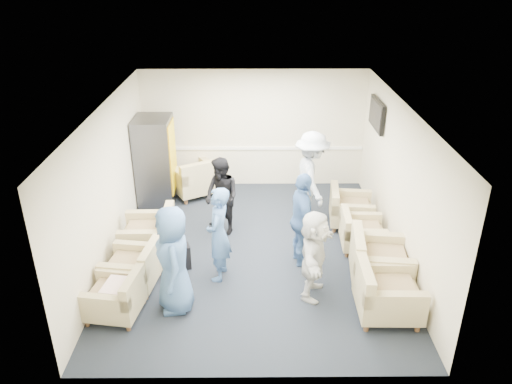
{
  "coord_description": "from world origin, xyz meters",
  "views": [
    {
      "loc": [
        -0.02,
        -7.76,
        4.91
      ],
      "look_at": [
        0.03,
        0.2,
        1.11
      ],
      "focal_mm": 35.0,
      "sensor_mm": 36.0,
      "label": 1
    }
  ],
  "objects_px": {
    "armchair_left_mid": "(135,268)",
    "armchair_right_far": "(348,210)",
    "armchair_corner": "(195,179)",
    "person_mid_right": "(302,220)",
    "vending_machine": "(156,161)",
    "person_front_right": "(314,255)",
    "armchair_right_near": "(384,294)",
    "armchair_right_midnear": "(377,262)",
    "armchair_left_near": "(118,298)",
    "person_front_left": "(173,260)",
    "armchair_right_midfar": "(360,233)",
    "person_back_left": "(222,197)",
    "person_back_right": "(311,178)",
    "person_mid_left": "(219,234)",
    "armchair_left_far": "(151,235)"
  },
  "relations": [
    {
      "from": "armchair_left_near",
      "to": "armchair_left_mid",
      "type": "xyz_separation_m",
      "value": [
        0.1,
        0.74,
        0.01
      ]
    },
    {
      "from": "person_front_right",
      "to": "person_back_right",
      "type": "bearing_deg",
      "value": 10.91
    },
    {
      "from": "person_back_right",
      "to": "armchair_right_far",
      "type": "bearing_deg",
      "value": -113.29
    },
    {
      "from": "armchair_right_near",
      "to": "vending_machine",
      "type": "distance_m",
      "value": 5.61
    },
    {
      "from": "armchair_right_midnear",
      "to": "person_front_right",
      "type": "bearing_deg",
      "value": 113.73
    },
    {
      "from": "armchair_right_midfar",
      "to": "armchair_corner",
      "type": "bearing_deg",
      "value": 57.55
    },
    {
      "from": "armchair_right_midnear",
      "to": "person_mid_left",
      "type": "distance_m",
      "value": 2.62
    },
    {
      "from": "armchair_left_near",
      "to": "person_back_left",
      "type": "distance_m",
      "value": 2.9
    },
    {
      "from": "person_front_left",
      "to": "person_back_left",
      "type": "height_order",
      "value": "person_front_left"
    },
    {
      "from": "armchair_right_midnear",
      "to": "armchair_right_midfar",
      "type": "bearing_deg",
      "value": 10.15
    },
    {
      "from": "person_mid_left",
      "to": "armchair_right_midnear",
      "type": "bearing_deg",
      "value": 95.57
    },
    {
      "from": "armchair_right_midfar",
      "to": "vending_machine",
      "type": "xyz_separation_m",
      "value": [
        -4.02,
        1.99,
        0.64
      ]
    },
    {
      "from": "armchair_left_far",
      "to": "person_front_left",
      "type": "height_order",
      "value": "person_front_left"
    },
    {
      "from": "armchair_left_near",
      "to": "armchair_right_far",
      "type": "height_order",
      "value": "armchair_right_far"
    },
    {
      "from": "armchair_left_near",
      "to": "armchair_left_far",
      "type": "height_order",
      "value": "armchair_left_far"
    },
    {
      "from": "armchair_corner",
      "to": "person_mid_right",
      "type": "height_order",
      "value": "person_mid_right"
    },
    {
      "from": "armchair_right_far",
      "to": "vending_machine",
      "type": "height_order",
      "value": "vending_machine"
    },
    {
      "from": "person_back_left",
      "to": "armchair_right_far",
      "type": "bearing_deg",
      "value": 56.19
    },
    {
      "from": "person_front_left",
      "to": "person_mid_left",
      "type": "xyz_separation_m",
      "value": [
        0.61,
        0.8,
        -0.04
      ]
    },
    {
      "from": "armchair_left_mid",
      "to": "armchair_left_far",
      "type": "relative_size",
      "value": 1.01
    },
    {
      "from": "armchair_left_far",
      "to": "armchair_right_midfar",
      "type": "distance_m",
      "value": 3.78
    },
    {
      "from": "armchair_right_near",
      "to": "armchair_right_midnear",
      "type": "height_order",
      "value": "armchair_right_midnear"
    },
    {
      "from": "person_back_left",
      "to": "armchair_right_midnear",
      "type": "bearing_deg",
      "value": 17.43
    },
    {
      "from": "armchair_right_near",
      "to": "person_mid_right",
      "type": "distance_m",
      "value": 1.86
    },
    {
      "from": "armchair_right_far",
      "to": "person_back_left",
      "type": "distance_m",
      "value": 2.54
    },
    {
      "from": "armchair_right_near",
      "to": "person_front_left",
      "type": "distance_m",
      "value": 3.16
    },
    {
      "from": "armchair_right_far",
      "to": "vending_machine",
      "type": "bearing_deg",
      "value": 80.35
    },
    {
      "from": "armchair_right_near",
      "to": "person_back_right",
      "type": "xyz_separation_m",
      "value": [
        -0.79,
        2.98,
        0.57
      ]
    },
    {
      "from": "armchair_left_mid",
      "to": "armchair_right_midfar",
      "type": "bearing_deg",
      "value": 114.28
    },
    {
      "from": "armchair_right_far",
      "to": "person_mid_right",
      "type": "bearing_deg",
      "value": 147.8
    },
    {
      "from": "armchair_corner",
      "to": "armchair_left_mid",
      "type": "bearing_deg",
      "value": 49.8
    },
    {
      "from": "person_back_left",
      "to": "armchair_left_mid",
      "type": "bearing_deg",
      "value": -77.06
    },
    {
      "from": "armchair_right_midfar",
      "to": "armchair_left_mid",
      "type": "bearing_deg",
      "value": 109.07
    },
    {
      "from": "armchair_left_mid",
      "to": "person_front_left",
      "type": "height_order",
      "value": "person_front_left"
    },
    {
      "from": "armchair_left_far",
      "to": "person_front_left",
      "type": "distance_m",
      "value": 1.76
    },
    {
      "from": "armchair_right_midfar",
      "to": "person_back_left",
      "type": "xyz_separation_m",
      "value": [
        -2.54,
        0.62,
        0.46
      ]
    },
    {
      "from": "armchair_left_near",
      "to": "person_back_left",
      "type": "height_order",
      "value": "person_back_left"
    },
    {
      "from": "person_front_right",
      "to": "armchair_corner",
      "type": "bearing_deg",
      "value": 47.09
    },
    {
      "from": "armchair_left_mid",
      "to": "armchair_right_far",
      "type": "distance_m",
      "value": 4.31
    },
    {
      "from": "vending_machine",
      "to": "person_front_right",
      "type": "relative_size",
      "value": 1.28
    },
    {
      "from": "armchair_left_mid",
      "to": "vending_machine",
      "type": "distance_m",
      "value": 3.19
    },
    {
      "from": "vending_machine",
      "to": "person_back_right",
      "type": "distance_m",
      "value": 3.34
    },
    {
      "from": "armchair_right_midfar",
      "to": "person_back_right",
      "type": "xyz_separation_m",
      "value": [
        -0.8,
        1.09,
        0.63
      ]
    },
    {
      "from": "armchair_right_midfar",
      "to": "person_mid_right",
      "type": "bearing_deg",
      "value": 115.41
    },
    {
      "from": "armchair_left_near",
      "to": "person_front_left",
      "type": "height_order",
      "value": "person_front_left"
    },
    {
      "from": "person_back_left",
      "to": "person_front_right",
      "type": "height_order",
      "value": "person_back_left"
    },
    {
      "from": "person_mid_right",
      "to": "armchair_left_mid",
      "type": "bearing_deg",
      "value": 95.02
    },
    {
      "from": "person_back_right",
      "to": "armchair_right_near",
      "type": "bearing_deg",
      "value": -173.32
    },
    {
      "from": "person_front_left",
      "to": "person_back_right",
      "type": "bearing_deg",
      "value": 127.74
    },
    {
      "from": "armchair_left_mid",
      "to": "vending_machine",
      "type": "relative_size",
      "value": 0.49
    }
  ]
}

